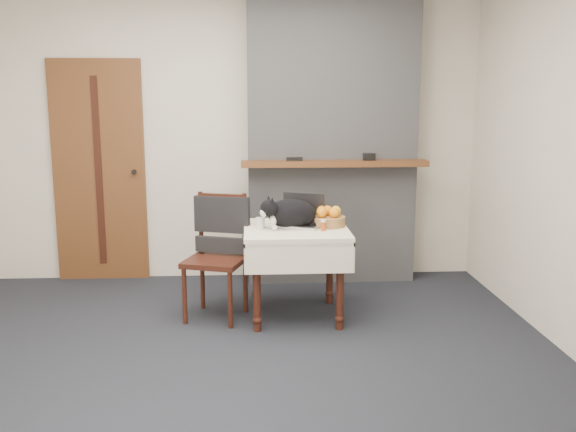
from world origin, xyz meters
name	(u,v)px	position (x,y,z in m)	size (l,w,h in m)	color
ground	(226,361)	(0.00, 0.00, 0.00)	(4.50, 4.50, 0.00)	black
room_shell	(224,83)	(0.00, 0.46, 1.76)	(4.52, 4.01, 2.61)	beige
door	(99,171)	(-1.20, 1.97, 1.00)	(0.82, 0.10, 2.00)	brown
chimney	(332,139)	(0.90, 1.85, 1.30)	(1.62, 0.48, 2.60)	gray
side_table	(296,242)	(0.51, 0.83, 0.59)	(0.78, 0.78, 0.70)	black
laptop	(301,218)	(0.55, 0.91, 0.76)	(0.41, 0.39, 0.25)	#B7B7BC
cat	(292,214)	(0.48, 0.82, 0.81)	(0.54, 0.31, 0.26)	black
cream_jar	(260,223)	(0.24, 0.83, 0.74)	(0.07, 0.07, 0.08)	silver
pill_bottle	(323,225)	(0.70, 0.71, 0.74)	(0.04, 0.04, 0.08)	#A54114
fruit_basket	(328,218)	(0.76, 0.88, 0.76)	(0.26, 0.26, 0.15)	#8E5E39
desk_clutter	(322,225)	(0.72, 0.89, 0.70)	(0.14, 0.02, 0.01)	black
chair	(219,238)	(-0.08, 0.92, 0.60)	(0.53, 0.53, 0.95)	black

